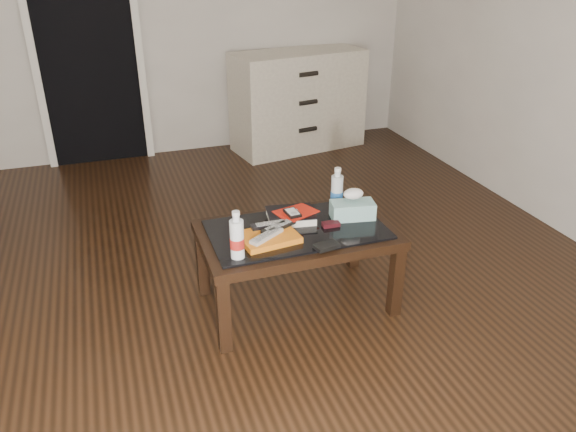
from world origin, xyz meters
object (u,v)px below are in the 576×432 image
at_px(dresser, 298,101).
at_px(water_bottle_left, 237,235).
at_px(textbook, 291,216).
at_px(tissue_box, 352,210).
at_px(water_bottle_right, 337,188).
at_px(coffee_table, 297,239).

bearing_deg(dresser, water_bottle_left, -125.27).
xyz_separation_m(textbook, water_bottle_left, (-0.36, -0.29, 0.10)).
bearing_deg(tissue_box, water_bottle_right, 113.69).
bearing_deg(tissue_box, dresser, 87.25).
xyz_separation_m(textbook, tissue_box, (0.32, -0.08, 0.02)).
bearing_deg(coffee_table, water_bottle_right, 29.20).
height_order(coffee_table, textbook, textbook).
bearing_deg(water_bottle_right, dresser, 75.37).
xyz_separation_m(textbook, water_bottle_right, (0.29, 0.06, 0.10)).
height_order(coffee_table, tissue_box, tissue_box).
bearing_deg(coffee_table, water_bottle_left, -153.29).
height_order(coffee_table, water_bottle_right, water_bottle_right).
relative_size(water_bottle_left, water_bottle_right, 1.00).
xyz_separation_m(dresser, water_bottle_left, (-1.24, -2.61, 0.13)).
height_order(textbook, water_bottle_left, water_bottle_left).
bearing_deg(water_bottle_left, water_bottle_right, 27.84).
height_order(dresser, water_bottle_left, dresser).
xyz_separation_m(dresser, textbook, (-0.88, -2.32, 0.03)).
bearing_deg(coffee_table, textbook, 87.12).
xyz_separation_m(dresser, water_bottle_right, (-0.59, -2.27, 0.13)).
distance_m(textbook, water_bottle_left, 0.47).
relative_size(dresser, textbook, 5.07).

